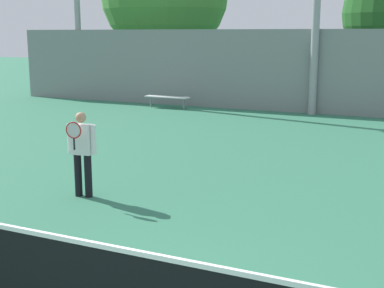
# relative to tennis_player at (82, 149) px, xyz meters

# --- Properties ---
(tennis_player) EXTENTS (0.58, 0.43, 1.63)m
(tennis_player) POSITION_rel_tennis_player_xyz_m (0.00, 0.00, 0.00)
(tennis_player) COLOR black
(tennis_player) RESTS_ON ground_plane
(bench_courtside_far) EXTENTS (1.94, 0.40, 0.49)m
(bench_courtside_far) POSITION_rel_tennis_player_xyz_m (-4.24, 11.59, -0.48)
(bench_courtside_far) COLOR white
(bench_courtside_far) RESTS_ON ground_plane
(back_fence) EXTENTS (31.65, 0.06, 3.22)m
(back_fence) POSITION_rel_tennis_player_xyz_m (3.45, 12.60, 0.68)
(back_fence) COLOR gray
(back_fence) RESTS_ON ground_plane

